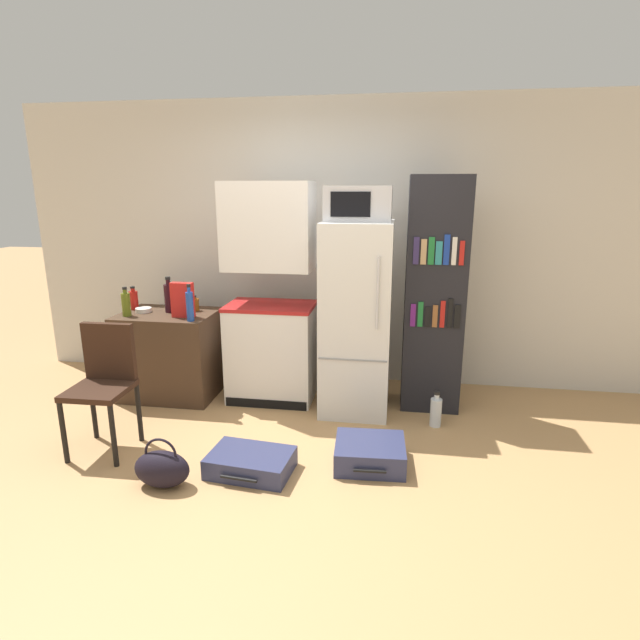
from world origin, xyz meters
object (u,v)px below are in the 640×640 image
(bottle_clear_short, at_px, (175,302))
(bottle_amber_beer, at_px, (195,304))
(side_table, at_px, (171,354))
(bottle_olive_oil, at_px, (126,304))
(bookshelf, at_px, (434,296))
(water_bottle_front, at_px, (436,411))
(bottle_ketchup_red, at_px, (134,300))
(chair, at_px, (104,376))
(refrigerator, at_px, (357,318))
(suitcase_large_flat, at_px, (370,453))
(kitchen_hutch, at_px, (270,302))
(handbag, at_px, (162,468))
(microwave, at_px, (359,204))
(bottle_blue_soda, at_px, (190,306))
(bowl, at_px, (144,310))
(cereal_box, at_px, (183,300))
(suitcase_small_flat, at_px, (251,463))
(bottle_wine_dark, at_px, (169,297))

(bottle_clear_short, bearing_deg, bottle_amber_beer, -8.55)
(side_table, height_order, bottle_olive_oil, bottle_olive_oil)
(bookshelf, xyz_separation_m, water_bottle_front, (0.03, -0.41, -0.85))
(bottle_ketchup_red, distance_m, chair, 1.16)
(water_bottle_front, bearing_deg, bottle_olive_oil, 177.00)
(water_bottle_front, bearing_deg, chair, -163.93)
(refrigerator, xyz_separation_m, suitcase_large_flat, (0.18, -0.94, -0.71))
(kitchen_hutch, bearing_deg, bottle_amber_beer, 175.31)
(refrigerator, xyz_separation_m, handbag, (-1.11, -1.40, -0.67))
(handbag, bearing_deg, microwave, 51.62)
(bottle_blue_soda, bearing_deg, kitchen_hutch, 25.63)
(water_bottle_front, bearing_deg, microwave, 157.91)
(kitchen_hutch, xyz_separation_m, bottle_ketchup_red, (-1.29, 0.02, -0.03))
(kitchen_hutch, xyz_separation_m, suitcase_large_flat, (0.94, -1.02, -0.81))
(bottle_clear_short, bearing_deg, chair, -91.77)
(bottle_olive_oil, distance_m, bottle_amber_beer, 0.58)
(bottle_amber_beer, xyz_separation_m, bowl, (-0.43, -0.13, -0.04))
(suitcase_large_flat, bearing_deg, bottle_clear_short, 146.16)
(side_table, distance_m, refrigerator, 1.74)
(cereal_box, height_order, water_bottle_front, cereal_box)
(side_table, xyz_separation_m, bottle_ketchup_red, (-0.36, 0.09, 0.48))
(bottle_clear_short, height_order, bottle_ketchup_red, bottle_ketchup_red)
(refrigerator, relative_size, bottle_blue_soda, 5.10)
(microwave, bearing_deg, bottle_amber_beer, 174.46)
(bottle_olive_oil, height_order, cereal_box, cereal_box)
(cereal_box, bearing_deg, side_table, 150.92)
(refrigerator, height_order, cereal_box, refrigerator)
(bottle_amber_beer, height_order, suitcase_large_flat, bottle_amber_beer)
(bowl, bearing_deg, water_bottle_front, -6.38)
(bottle_blue_soda, xyz_separation_m, chair, (-0.35, -0.75, -0.36))
(bookshelf, xyz_separation_m, bottle_amber_beer, (-2.12, 0.00, -0.14))
(bottle_clear_short, xyz_separation_m, cereal_box, (0.20, -0.27, 0.08))
(microwave, height_order, chair, microwave)
(bottle_ketchup_red, bearing_deg, refrigerator, -2.98)
(chair, bearing_deg, bottle_blue_soda, 63.61)
(suitcase_large_flat, xyz_separation_m, suitcase_small_flat, (-0.78, -0.22, -0.01))
(bottle_clear_short, distance_m, bottle_ketchup_red, 0.37)
(bowl, height_order, water_bottle_front, bowl)
(suitcase_large_flat, bearing_deg, side_table, 149.80)
(bottle_ketchup_red, bearing_deg, bookshelf, 0.73)
(kitchen_hutch, relative_size, suitcase_small_flat, 3.28)
(kitchen_hutch, xyz_separation_m, suitcase_small_flat, (0.16, -1.24, -0.82))
(kitchen_hutch, bearing_deg, suitcase_small_flat, -82.68)
(bottle_olive_oil, bearing_deg, chair, -72.15)
(bottle_ketchup_red, xyz_separation_m, bottle_blue_soda, (0.68, -0.32, 0.04))
(cereal_box, bearing_deg, bottle_wine_dark, 141.89)
(handbag, relative_size, water_bottle_front, 1.23)
(kitchen_hutch, relative_size, chair, 2.09)
(bookshelf, xyz_separation_m, bottle_blue_soda, (-2.01, -0.35, -0.07))
(bottle_ketchup_red, height_order, suitcase_large_flat, bottle_ketchup_red)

